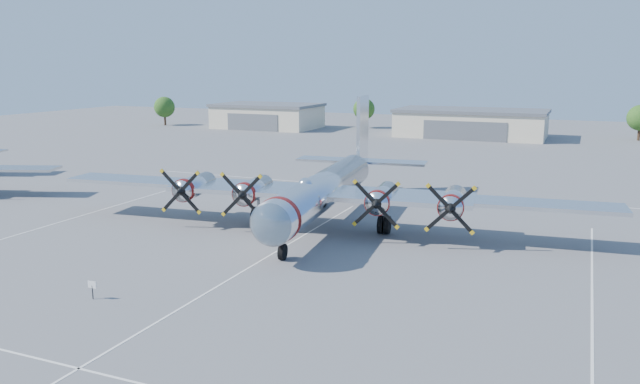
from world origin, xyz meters
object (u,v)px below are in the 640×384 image
at_px(tree_east, 640,118).
at_px(info_placard, 92,287).
at_px(tree_west, 364,109).
at_px(hangar_west, 268,116).
at_px(main_bomber_b29, 326,223).
at_px(hangar_center, 471,123).
at_px(tree_far_west, 164,107).

height_order(tree_east, info_placard, tree_east).
bearing_deg(tree_west, hangar_west, -158.11).
bearing_deg(main_bomber_b29, tree_east, 63.25).
bearing_deg(tree_east, main_bomber_b29, -110.44).
bearing_deg(hangar_west, hangar_center, -0.00).
bearing_deg(tree_west, info_placard, -79.59).
distance_m(tree_east, main_bomber_b29, 85.71).
distance_m(hangar_center, tree_far_west, 70.13).
bearing_deg(hangar_west, tree_west, 21.89).
bearing_deg(info_placard, hangar_west, 109.60).
relative_size(tree_far_west, info_placard, 5.89).
relative_size(hangar_west, info_placard, 20.04).
relative_size(hangar_center, tree_far_west, 4.31).
xyz_separation_m(hangar_center, tree_west, (-25.00, 8.04, 1.51)).
xyz_separation_m(main_bomber_b29, info_placard, (-5.83, -22.67, 0.79)).
relative_size(hangar_west, hangar_center, 0.79).
relative_size(tree_east, main_bomber_b29, 0.14).
distance_m(hangar_center, info_placard, 97.03).
bearing_deg(hangar_west, main_bomber_b29, -58.70).
xyz_separation_m(tree_far_west, tree_west, (45.00, 12.00, 0.00)).
bearing_deg(info_placard, tree_far_west, 122.21).
bearing_deg(hangar_center, tree_far_west, -176.76).
bearing_deg(main_bomber_b29, info_placard, -110.74).
bearing_deg(info_placard, tree_west, 97.94).
relative_size(tree_west, tree_east, 1.00).
height_order(tree_west, info_placard, tree_west).
xyz_separation_m(hangar_west, main_bomber_b29, (45.10, -74.18, -2.71)).
height_order(hangar_center, main_bomber_b29, hangar_center).
distance_m(tree_west, tree_east, 55.04).
bearing_deg(main_bomber_b29, tree_west, 100.67).
height_order(tree_far_west, tree_east, same).
xyz_separation_m(tree_far_west, main_bomber_b29, (70.10, -70.21, -4.22)).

